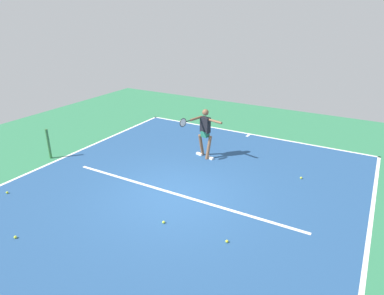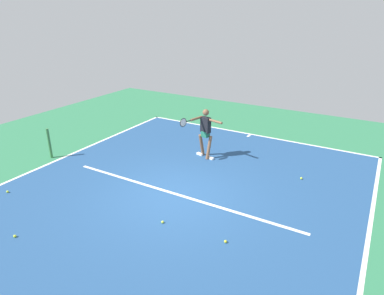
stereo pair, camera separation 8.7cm
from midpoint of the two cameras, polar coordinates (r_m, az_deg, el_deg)
ground_plane at (r=9.45m, az=-2.56°, el=-8.12°), size 20.56×20.56×0.00m
court_surface at (r=9.45m, az=-2.56°, el=-8.11°), size 9.72×11.65×0.00m
court_line_baseline_near at (r=14.19m, az=10.11°, el=2.25°), size 9.72×0.10×0.01m
court_line_sideline_left at (r=8.33m, az=27.75°, el=-15.65°), size 0.10×11.65×0.01m
court_line_sideline_right at (r=12.46m, az=-21.54°, el=-1.91°), size 0.10×11.65×0.01m
court_line_service at (r=9.49m, az=-2.36°, el=-7.95°), size 7.29×0.10×0.01m
court_line_centre_mark at (r=14.02m, az=9.82°, el=2.01°), size 0.10×0.30×0.01m
net_post at (r=12.53m, az=-22.89°, el=0.66°), size 0.09×0.09×1.07m
tennis_player at (r=11.41m, az=2.43°, el=2.93°), size 1.12×1.16×1.75m
tennis_ball_near_service_line at (r=7.75m, az=6.05°, el=-15.60°), size 0.07×0.07×0.07m
tennis_ball_by_sideline at (r=8.81m, az=-27.64°, el=-13.21°), size 0.07×0.07×0.07m
tennis_ball_near_player at (r=10.86m, az=-28.66°, el=-6.61°), size 0.07×0.07×0.07m
tennis_ball_by_baseline at (r=8.33m, az=-4.72°, el=-12.51°), size 0.07×0.07×0.07m
tennis_ball_far_corner at (r=10.81m, az=18.31°, el=-4.99°), size 0.07×0.07×0.07m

